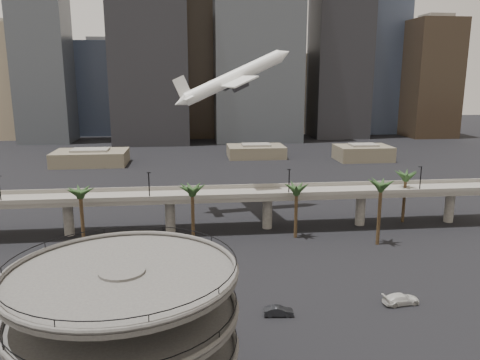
{
  "coord_description": "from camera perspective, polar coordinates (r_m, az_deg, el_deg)",
  "views": [
    {
      "loc": [
        -6.38,
        -46.21,
        34.23
      ],
      "look_at": [
        1.75,
        28.0,
        17.54
      ],
      "focal_mm": 35.0,
      "sensor_mm": 36.0,
      "label": 1
    }
  ],
  "objects": [
    {
      "name": "palm_trees",
      "position": [
        97.83,
        4.51,
        -1.0
      ],
      "size": [
        76.4,
        18.4,
        14.0
      ],
      "color": "#49361F",
      "rests_on": "ground"
    },
    {
      "name": "airborne_jet",
      "position": [
        116.67,
        -0.87,
        12.28
      ],
      "size": [
        30.43,
        28.15,
        15.66
      ],
      "rotation": [
        0.0,
        -0.41,
        0.16
      ],
      "color": "white",
      "rests_on": "ground"
    },
    {
      "name": "parking_ramp",
      "position": [
        49.2,
        -13.79,
        -17.52
      ],
      "size": [
        22.2,
        22.2,
        17.35
      ],
      "color": "#484543",
      "rests_on": "ground"
    },
    {
      "name": "car_c",
      "position": [
        77.82,
        19.03,
        -13.56
      ],
      "size": [
        5.94,
        3.0,
        1.65
      ],
      "primitive_type": "imported",
      "rotation": [
        0.0,
        0.0,
        1.69
      ],
      "color": "silver",
      "rests_on": "ground"
    },
    {
      "name": "low_buildings",
      "position": [
        191.56,
        -2.2,
        3.16
      ],
      "size": [
        135.0,
        27.5,
        6.8
      ],
      "color": "#69604D",
      "rests_on": "ground"
    },
    {
      "name": "skyline",
      "position": [
        264.63,
        -1.65,
        15.98
      ],
      "size": [
        269.0,
        86.0,
        136.24
      ],
      "color": "gray",
      "rests_on": "ground"
    },
    {
      "name": "overpass",
      "position": [
        104.91,
        -2.56,
        -2.26
      ],
      "size": [
        130.0,
        9.3,
        14.7
      ],
      "color": "slate",
      "rests_on": "ground"
    },
    {
      "name": "car_a",
      "position": [
        67.9,
        -2.52,
        -17.04
      ],
      "size": [
        4.18,
        3.25,
        1.33
      ],
      "primitive_type": "imported",
      "rotation": [
        0.0,
        0.0,
        1.07
      ],
      "color": "#AB3018",
      "rests_on": "ground"
    },
    {
      "name": "car_b",
      "position": [
        70.91,
        4.72,
        -15.65
      ],
      "size": [
        4.49,
        1.88,
        1.44
      ],
      "primitive_type": "imported",
      "rotation": [
        0.0,
        0.0,
        1.49
      ],
      "color": "black",
      "rests_on": "ground"
    }
  ]
}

